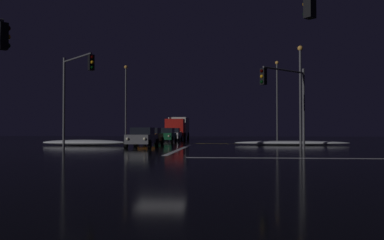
{
  "coord_description": "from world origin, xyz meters",
  "views": [
    {
      "loc": [
        3.41,
        -20.51,
        1.44
      ],
      "look_at": [
        0.55,
        11.97,
        2.17
      ],
      "focal_mm": 37.99,
      "sensor_mm": 36.0,
      "label": 1
    }
  ],
  "objects_px": {
    "sedan_gray": "(142,137)",
    "sedan_green": "(166,135)",
    "streetlamp_left_far": "(126,97)",
    "streetlamp_right_near": "(300,88)",
    "traffic_signal_nw": "(74,84)",
    "traffic_signal_ne": "(287,92)",
    "sedan_orange": "(151,136)",
    "box_truck": "(178,127)",
    "traffic_signal_se": "(369,26)",
    "streetlamp_right_far": "(277,95)",
    "sedan_white": "(173,134)"
  },
  "relations": [
    {
      "from": "sedan_gray",
      "to": "sedan_green",
      "type": "height_order",
      "value": "same"
    },
    {
      "from": "streetlamp_left_far",
      "to": "streetlamp_right_near",
      "type": "distance_m",
      "value": 24.8
    },
    {
      "from": "traffic_signal_nw",
      "to": "streetlamp_right_near",
      "type": "bearing_deg",
      "value": 20.99
    },
    {
      "from": "traffic_signal_nw",
      "to": "traffic_signal_ne",
      "type": "xyz_separation_m",
      "value": [
        14.87,
        -0.08,
        -0.7
      ]
    },
    {
      "from": "traffic_signal_nw",
      "to": "streetlamp_right_near",
      "type": "xyz_separation_m",
      "value": [
        16.94,
        6.5,
        0.22
      ]
    },
    {
      "from": "streetlamp_right_near",
      "to": "streetlamp_left_far",
      "type": "bearing_deg",
      "value": 139.82
    },
    {
      "from": "sedan_orange",
      "to": "streetlamp_right_near",
      "type": "bearing_deg",
      "value": -14.7
    },
    {
      "from": "sedan_gray",
      "to": "streetlamp_right_near",
      "type": "bearing_deg",
      "value": 12.35
    },
    {
      "from": "box_truck",
      "to": "traffic_signal_nw",
      "type": "distance_m",
      "value": 28.67
    },
    {
      "from": "traffic_signal_nw",
      "to": "sedan_gray",
      "type": "bearing_deg",
      "value": 41.83
    },
    {
      "from": "traffic_signal_se",
      "to": "streetlamp_right_far",
      "type": "xyz_separation_m",
      "value": [
        1.74,
        37.71,
        1.03
      ]
    },
    {
      "from": "streetlamp_right_far",
      "to": "streetlamp_right_near",
      "type": "relative_size",
      "value": 1.17
    },
    {
      "from": "box_truck",
      "to": "traffic_signal_nw",
      "type": "xyz_separation_m",
      "value": [
        -3.96,
        -28.24,
        2.97
      ]
    },
    {
      "from": "sedan_white",
      "to": "streetlamp_left_far",
      "type": "distance_m",
      "value": 7.77
    },
    {
      "from": "sedan_orange",
      "to": "sedan_white",
      "type": "height_order",
      "value": "same"
    },
    {
      "from": "traffic_signal_se",
      "to": "traffic_signal_nw",
      "type": "distance_m",
      "value": 21.51
    },
    {
      "from": "traffic_signal_nw",
      "to": "sedan_white",
      "type": "bearing_deg",
      "value": 79.15
    },
    {
      "from": "traffic_signal_ne",
      "to": "streetlamp_left_far",
      "type": "relative_size",
      "value": 0.6
    },
    {
      "from": "sedan_gray",
      "to": "traffic_signal_nw",
      "type": "height_order",
      "value": "traffic_signal_nw"
    },
    {
      "from": "streetlamp_left_far",
      "to": "streetlamp_right_near",
      "type": "xyz_separation_m",
      "value": [
        18.94,
        -16.0,
        -0.58
      ]
    },
    {
      "from": "sedan_orange",
      "to": "traffic_signal_nw",
      "type": "relative_size",
      "value": 0.64
    },
    {
      "from": "traffic_signal_ne",
      "to": "streetlamp_left_far",
      "type": "bearing_deg",
      "value": 126.77
    },
    {
      "from": "traffic_signal_se",
      "to": "traffic_signal_nw",
      "type": "bearing_deg",
      "value": 135.0
    },
    {
      "from": "sedan_white",
      "to": "streetlamp_right_near",
      "type": "bearing_deg",
      "value": -49.74
    },
    {
      "from": "sedan_white",
      "to": "streetlamp_right_far",
      "type": "distance_m",
      "value": 13.71
    },
    {
      "from": "traffic_signal_nw",
      "to": "streetlamp_right_far",
      "type": "height_order",
      "value": "streetlamp_right_far"
    },
    {
      "from": "sedan_green",
      "to": "sedan_gray",
      "type": "bearing_deg",
      "value": -89.98
    },
    {
      "from": "sedan_green",
      "to": "streetlamp_right_far",
      "type": "bearing_deg",
      "value": 26.55
    },
    {
      "from": "traffic_signal_se",
      "to": "streetlamp_right_near",
      "type": "distance_m",
      "value": 21.78
    },
    {
      "from": "sedan_white",
      "to": "streetlamp_left_far",
      "type": "xyz_separation_m",
      "value": [
        -6.14,
        0.89,
        4.68
      ]
    },
    {
      "from": "traffic_signal_se",
      "to": "traffic_signal_nw",
      "type": "xyz_separation_m",
      "value": [
        -15.21,
        15.21,
        0.09
      ]
    },
    {
      "from": "sedan_orange",
      "to": "sedan_green",
      "type": "xyz_separation_m",
      "value": [
        0.53,
        6.09,
        0.0
      ]
    },
    {
      "from": "traffic_signal_se",
      "to": "traffic_signal_nw",
      "type": "height_order",
      "value": "traffic_signal_nw"
    },
    {
      "from": "traffic_signal_nw",
      "to": "traffic_signal_se",
      "type": "bearing_deg",
      "value": -45.0
    },
    {
      "from": "sedan_green",
      "to": "traffic_signal_ne",
      "type": "xyz_separation_m",
      "value": [
        10.75,
        -16.17,
        3.18
      ]
    },
    {
      "from": "sedan_orange",
      "to": "box_truck",
      "type": "relative_size",
      "value": 0.52
    },
    {
      "from": "sedan_gray",
      "to": "traffic_signal_nw",
      "type": "bearing_deg",
      "value": -138.17
    },
    {
      "from": "sedan_white",
      "to": "sedan_orange",
      "type": "bearing_deg",
      "value": -92.73
    },
    {
      "from": "sedan_orange",
      "to": "streetlamp_left_far",
      "type": "height_order",
      "value": "streetlamp_left_far"
    },
    {
      "from": "sedan_gray",
      "to": "sedan_orange",
      "type": "bearing_deg",
      "value": 94.85
    },
    {
      "from": "sedan_gray",
      "to": "streetlamp_right_far",
      "type": "distance_m",
      "value": 23.26
    },
    {
      "from": "sedan_white",
      "to": "traffic_signal_ne",
      "type": "height_order",
      "value": "traffic_signal_ne"
    },
    {
      "from": "box_truck",
      "to": "streetlamp_right_near",
      "type": "relative_size",
      "value": 0.98
    },
    {
      "from": "streetlamp_left_far",
      "to": "streetlamp_right_far",
      "type": "distance_m",
      "value": 18.94
    },
    {
      "from": "traffic_signal_ne",
      "to": "sedan_gray",
      "type": "bearing_deg",
      "value": 160.67
    },
    {
      "from": "box_truck",
      "to": "traffic_signal_ne",
      "type": "height_order",
      "value": "traffic_signal_ne"
    },
    {
      "from": "box_truck",
      "to": "traffic_signal_se",
      "type": "bearing_deg",
      "value": -75.49
    },
    {
      "from": "traffic_signal_ne",
      "to": "sedan_green",
      "type": "bearing_deg",
      "value": 123.61
    },
    {
      "from": "traffic_signal_se",
      "to": "streetlamp_left_far",
      "type": "bearing_deg",
      "value": 114.53
    },
    {
      "from": "sedan_gray",
      "to": "streetlamp_right_near",
      "type": "height_order",
      "value": "streetlamp_right_near"
    }
  ]
}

